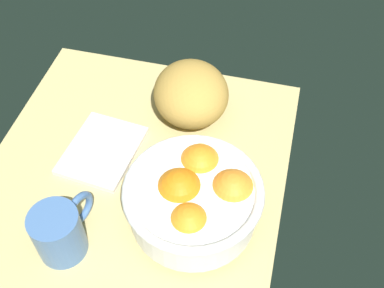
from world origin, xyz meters
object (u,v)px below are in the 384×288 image
(fruit_bowl, at_px, (195,198))
(bread_loaf, at_px, (191,93))
(napkin_spare, at_px, (102,150))
(mug, at_px, (60,232))

(fruit_bowl, distance_m, bread_loaf, 0.25)
(napkin_spare, bearing_deg, bread_loaf, -44.28)
(bread_loaf, distance_m, napkin_spare, 0.20)
(fruit_bowl, distance_m, napkin_spare, 0.23)
(napkin_spare, relative_size, mug, 1.30)
(mug, bearing_deg, bread_loaf, -20.40)
(bread_loaf, bearing_deg, napkin_spare, 135.72)
(mug, bearing_deg, napkin_spare, 3.22)
(bread_loaf, relative_size, napkin_spare, 1.04)
(fruit_bowl, height_order, mug, fruit_bowl)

